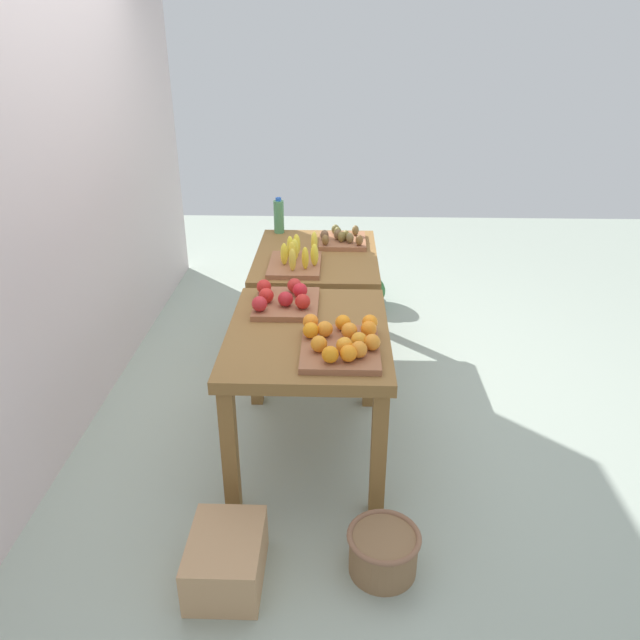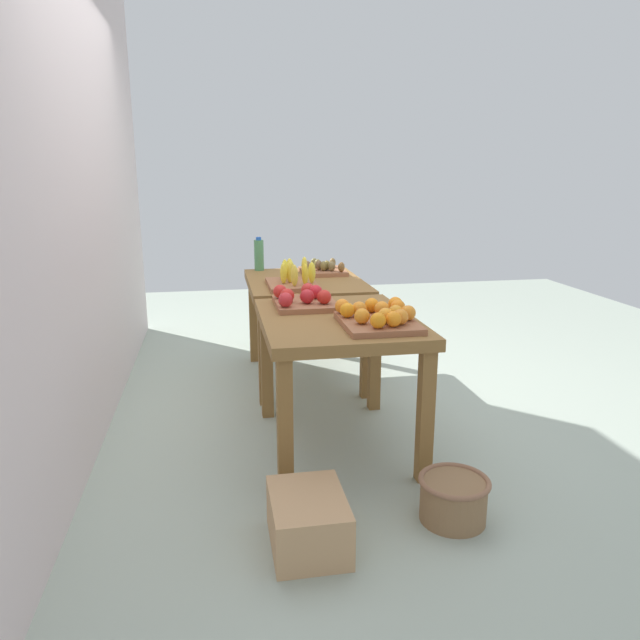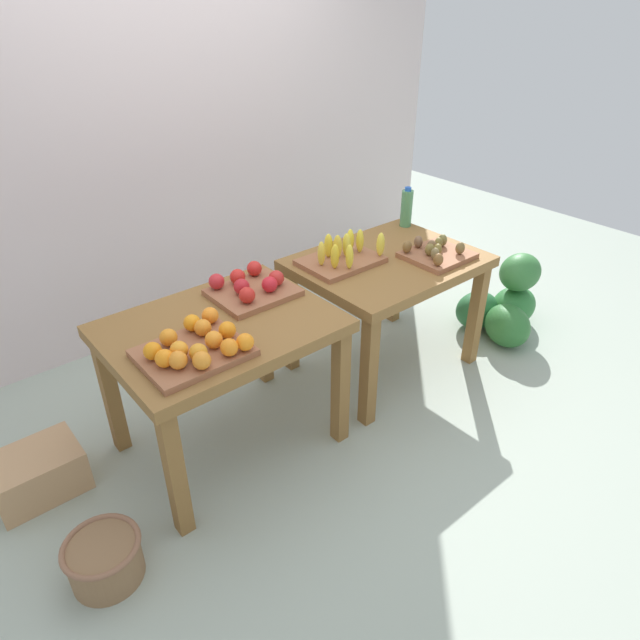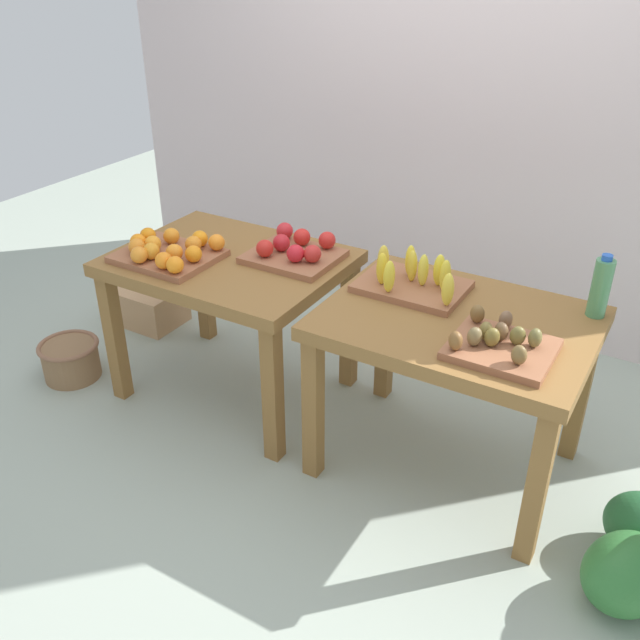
# 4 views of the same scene
# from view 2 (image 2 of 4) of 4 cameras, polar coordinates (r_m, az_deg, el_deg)

# --- Properties ---
(ground_plane) EXTENTS (8.00, 8.00, 0.00)m
(ground_plane) POSITION_cam_2_polar(r_m,az_deg,el_deg) (3.86, -0.13, -8.32)
(ground_plane) COLOR #A1AE9F
(back_wall) EXTENTS (4.40, 0.12, 3.00)m
(back_wall) POSITION_cam_2_polar(r_m,az_deg,el_deg) (3.58, -22.56, 13.50)
(back_wall) COLOR silver
(back_wall) RESTS_ON ground_plane
(display_table_left) EXTENTS (1.04, 0.80, 0.73)m
(display_table_left) POSITION_cam_2_polar(r_m,az_deg,el_deg) (3.13, 1.66, -1.57)
(display_table_left) COLOR brown
(display_table_left) RESTS_ON ground_plane
(display_table_right) EXTENTS (1.04, 0.80, 0.73)m
(display_table_right) POSITION_cam_2_polar(r_m,az_deg,el_deg) (4.20, -1.48, 2.53)
(display_table_right) COLOR brown
(display_table_right) RESTS_ON ground_plane
(orange_bin) EXTENTS (0.45, 0.38, 0.11)m
(orange_bin) POSITION_cam_2_polar(r_m,az_deg,el_deg) (2.93, 5.74, 0.34)
(orange_bin) COLOR #975C3D
(orange_bin) RESTS_ON display_table_left
(apple_bin) EXTENTS (0.40, 0.36, 0.11)m
(apple_bin) POSITION_cam_2_polar(r_m,az_deg,el_deg) (3.33, -1.63, 2.02)
(apple_bin) COLOR #975C3D
(apple_bin) RESTS_ON display_table_left
(banana_crate) EXTENTS (0.44, 0.32, 0.17)m
(banana_crate) POSITION_cam_2_polar(r_m,az_deg,el_deg) (3.92, -2.62, 3.96)
(banana_crate) COLOR #975C3D
(banana_crate) RESTS_ON display_table_right
(kiwi_bin) EXTENTS (0.36, 0.32, 0.10)m
(kiwi_bin) POSITION_cam_2_polar(r_m,az_deg,el_deg) (4.42, 0.27, 4.95)
(kiwi_bin) COLOR #975C3D
(kiwi_bin) RESTS_ON display_table_right
(water_bottle) EXTENTS (0.07, 0.07, 0.26)m
(water_bottle) POSITION_cam_2_polar(r_m,az_deg,el_deg) (4.58, -5.94, 6.32)
(water_bottle) COLOR #4C8C59
(water_bottle) RESTS_ON display_table_right
(watermelon_pile) EXTENTS (0.64, 0.63, 0.53)m
(watermelon_pile) POSITION_cam_2_polar(r_m,az_deg,el_deg) (5.25, -0.37, 0.05)
(watermelon_pile) COLOR #2B7434
(watermelon_pile) RESTS_ON ground_plane
(wicker_basket) EXTENTS (0.31, 0.31, 0.20)m
(wicker_basket) POSITION_cam_2_polar(r_m,az_deg,el_deg) (2.72, 12.83, -16.48)
(wicker_basket) COLOR olive
(wicker_basket) RESTS_ON ground_plane
(cardboard_produce_box) EXTENTS (0.40, 0.30, 0.22)m
(cardboard_produce_box) POSITION_cam_2_polar(r_m,az_deg,el_deg) (2.51, -1.17, -18.93)
(cardboard_produce_box) COLOR tan
(cardboard_produce_box) RESTS_ON ground_plane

